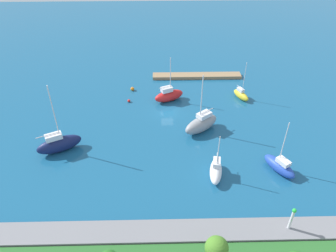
{
  "coord_description": "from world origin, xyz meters",
  "views": [
    {
      "loc": [
        1.1,
        54.32,
        36.56
      ],
      "look_at": [
        0.0,
        6.9,
        1.5
      ],
      "focal_mm": 34.53,
      "sensor_mm": 36.0,
      "label": 1
    }
  ],
  "objects_px": {
    "park_tree_east": "(217,248)",
    "mooring_buoy_red": "(129,101)",
    "harbor_beacon": "(292,217)",
    "sailboat_blue_far_north": "(280,166)",
    "sailboat_white_mid_basin": "(216,171)",
    "sailboat_red_near_pier": "(169,95)",
    "mooring_buoy_orange": "(132,89)",
    "sailboat_gray_lone_south": "(201,124)",
    "sailboat_yellow_along_channel": "(241,95)",
    "sailboat_navy_east_end": "(59,144)",
    "pier_dock": "(197,76)"
  },
  "relations": [
    {
      "from": "park_tree_east",
      "to": "mooring_buoy_red",
      "type": "relative_size",
      "value": 7.54
    },
    {
      "from": "harbor_beacon",
      "to": "sailboat_blue_far_north",
      "type": "height_order",
      "value": "sailboat_blue_far_north"
    },
    {
      "from": "harbor_beacon",
      "to": "sailboat_blue_far_north",
      "type": "xyz_separation_m",
      "value": [
        -2.36,
        -11.55,
        -2.11
      ]
    },
    {
      "from": "harbor_beacon",
      "to": "sailboat_white_mid_basin",
      "type": "bearing_deg",
      "value": -53.2
    },
    {
      "from": "sailboat_red_near_pier",
      "to": "mooring_buoy_orange",
      "type": "distance_m",
      "value": 9.26
    },
    {
      "from": "park_tree_east",
      "to": "sailboat_white_mid_basin",
      "type": "xyz_separation_m",
      "value": [
        -2.37,
        -15.27,
        -2.98
      ]
    },
    {
      "from": "park_tree_east",
      "to": "sailboat_white_mid_basin",
      "type": "distance_m",
      "value": 15.74
    },
    {
      "from": "sailboat_gray_lone_south",
      "to": "sailboat_white_mid_basin",
      "type": "bearing_deg",
      "value": 58.04
    },
    {
      "from": "park_tree_east",
      "to": "sailboat_gray_lone_south",
      "type": "height_order",
      "value": "sailboat_gray_lone_south"
    },
    {
      "from": "sailboat_gray_lone_south",
      "to": "sailboat_yellow_along_channel",
      "type": "bearing_deg",
      "value": -167.88
    },
    {
      "from": "sailboat_gray_lone_south",
      "to": "mooring_buoy_red",
      "type": "height_order",
      "value": "sailboat_gray_lone_south"
    },
    {
      "from": "sailboat_red_near_pier",
      "to": "mooring_buoy_red",
      "type": "distance_m",
      "value": 8.53
    },
    {
      "from": "sailboat_blue_far_north",
      "to": "sailboat_gray_lone_south",
      "type": "bearing_deg",
      "value": 15.33
    },
    {
      "from": "sailboat_white_mid_basin",
      "to": "mooring_buoy_orange",
      "type": "xyz_separation_m",
      "value": [
        14.79,
        -27.03,
        -0.77
      ]
    },
    {
      "from": "harbor_beacon",
      "to": "park_tree_east",
      "type": "distance_m",
      "value": 11.35
    },
    {
      "from": "sailboat_yellow_along_channel",
      "to": "sailboat_blue_far_north",
      "type": "relative_size",
      "value": 0.92
    },
    {
      "from": "sailboat_white_mid_basin",
      "to": "sailboat_navy_east_end",
      "type": "relative_size",
      "value": 0.64
    },
    {
      "from": "park_tree_east",
      "to": "sailboat_navy_east_end",
      "type": "xyz_separation_m",
      "value": [
        23.47,
        -21.95,
        -2.58
      ]
    },
    {
      "from": "sailboat_white_mid_basin",
      "to": "park_tree_east",
      "type": "bearing_deg",
      "value": 1.15
    },
    {
      "from": "park_tree_east",
      "to": "sailboat_blue_far_north",
      "type": "distance_m",
      "value": 20.81
    },
    {
      "from": "park_tree_east",
      "to": "sailboat_yellow_along_channel",
      "type": "distance_m",
      "value": 40.09
    },
    {
      "from": "mooring_buoy_red",
      "to": "sailboat_yellow_along_channel",
      "type": "bearing_deg",
      "value": -177.81
    },
    {
      "from": "pier_dock",
      "to": "harbor_beacon",
      "type": "distance_m",
      "value": 44.33
    },
    {
      "from": "sailboat_gray_lone_south",
      "to": "mooring_buoy_orange",
      "type": "height_order",
      "value": "sailboat_gray_lone_south"
    },
    {
      "from": "park_tree_east",
      "to": "sailboat_red_near_pier",
      "type": "height_order",
      "value": "sailboat_red_near_pier"
    },
    {
      "from": "sailboat_red_near_pier",
      "to": "sailboat_navy_east_end",
      "type": "bearing_deg",
      "value": -164.75
    },
    {
      "from": "mooring_buoy_orange",
      "to": "mooring_buoy_red",
      "type": "bearing_deg",
      "value": 84.96
    },
    {
      "from": "mooring_buoy_red",
      "to": "sailboat_blue_far_north",
      "type": "bearing_deg",
      "value": 140.21
    },
    {
      "from": "harbor_beacon",
      "to": "sailboat_navy_east_end",
      "type": "height_order",
      "value": "sailboat_navy_east_end"
    },
    {
      "from": "sailboat_white_mid_basin",
      "to": "sailboat_navy_east_end",
      "type": "bearing_deg",
      "value": -94.51
    },
    {
      "from": "sailboat_yellow_along_channel",
      "to": "pier_dock",
      "type": "bearing_deg",
      "value": -165.86
    },
    {
      "from": "sailboat_yellow_along_channel",
      "to": "sailboat_red_near_pier",
      "type": "xyz_separation_m",
      "value": [
        15.47,
        0.58,
        0.41
      ]
    },
    {
      "from": "harbor_beacon",
      "to": "sailboat_red_near_pier",
      "type": "xyz_separation_m",
      "value": [
        14.68,
        -33.13,
        -1.85
      ]
    },
    {
      "from": "pier_dock",
      "to": "sailboat_yellow_along_channel",
      "type": "relative_size",
      "value": 2.44
    },
    {
      "from": "mooring_buoy_red",
      "to": "sailboat_gray_lone_south",
      "type": "bearing_deg",
      "value": 144.02
    },
    {
      "from": "park_tree_east",
      "to": "sailboat_yellow_along_channel",
      "type": "relative_size",
      "value": 0.55
    },
    {
      "from": "sailboat_blue_far_north",
      "to": "pier_dock",
      "type": "bearing_deg",
      "value": -13.14
    },
    {
      "from": "sailboat_blue_far_north",
      "to": "sailboat_red_near_pier",
      "type": "distance_m",
      "value": 27.49
    },
    {
      "from": "pier_dock",
      "to": "mooring_buoy_orange",
      "type": "height_order",
      "value": "mooring_buoy_orange"
    },
    {
      "from": "sailboat_red_near_pier",
      "to": "sailboat_white_mid_basin",
      "type": "bearing_deg",
      "value": -97.79
    },
    {
      "from": "mooring_buoy_orange",
      "to": "pier_dock",
      "type": "bearing_deg",
      "value": -158.4
    },
    {
      "from": "sailboat_white_mid_basin",
      "to": "mooring_buoy_orange",
      "type": "height_order",
      "value": "sailboat_white_mid_basin"
    },
    {
      "from": "sailboat_navy_east_end",
      "to": "sailboat_red_near_pier",
      "type": "xyz_separation_m",
      "value": [
        -19.08,
        -15.86,
        -0.22
      ]
    },
    {
      "from": "sailboat_white_mid_basin",
      "to": "sailboat_gray_lone_south",
      "type": "bearing_deg",
      "value": -165.08
    },
    {
      "from": "sailboat_gray_lone_south",
      "to": "sailboat_navy_east_end",
      "type": "distance_m",
      "value": 25.35
    },
    {
      "from": "sailboat_white_mid_basin",
      "to": "harbor_beacon",
      "type": "bearing_deg",
      "value": 46.77
    },
    {
      "from": "sailboat_yellow_along_channel",
      "to": "mooring_buoy_orange",
      "type": "height_order",
      "value": "sailboat_yellow_along_channel"
    },
    {
      "from": "harbor_beacon",
      "to": "mooring_buoy_red",
      "type": "relative_size",
      "value": 5.97
    },
    {
      "from": "park_tree_east",
      "to": "sailboat_red_near_pier",
      "type": "distance_m",
      "value": 38.16
    },
    {
      "from": "sailboat_yellow_along_channel",
      "to": "sailboat_navy_east_end",
      "type": "distance_m",
      "value": 38.27
    }
  ]
}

